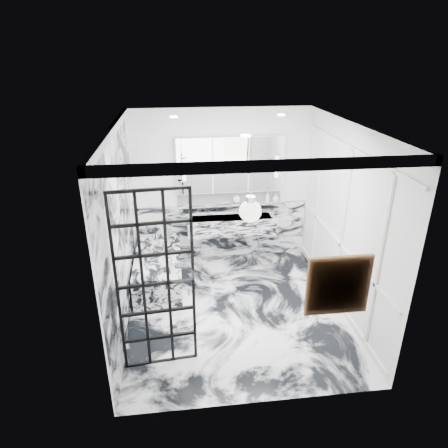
{
  "coord_description": "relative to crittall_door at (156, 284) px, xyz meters",
  "views": [
    {
      "loc": [
        -0.79,
        -5.07,
        3.67
      ],
      "look_at": [
        -0.11,
        0.5,
        1.22
      ],
      "focal_mm": 32.0,
      "sensor_mm": 36.0,
      "label": 1
    }
  ],
  "objects": [
    {
      "name": "mirror_cabinet",
      "position": [
        1.25,
        2.73,
        0.66
      ],
      "size": [
        1.9,
        0.16,
        1.0
      ],
      "primitive_type": "cube",
      "color": "white",
      "rests_on": "wall_back"
    },
    {
      "name": "amber_bottle",
      "position": [
        1.66,
        2.72,
        -0.02
      ],
      "size": [
        0.04,
        0.04,
        0.1
      ],
      "primitive_type": "cylinder",
      "color": "#8C5919",
      "rests_on": "ledge"
    },
    {
      "name": "wall_left",
      "position": [
        -0.5,
        1.01,
        0.24
      ],
      "size": [
        0.0,
        3.6,
        3.6
      ],
      "primitive_type": "plane",
      "rotation": [
        1.57,
        0.0,
        1.57
      ],
      "color": "white",
      "rests_on": "floor"
    },
    {
      "name": "soap_bottle_c",
      "position": [
        2.1,
        2.72,
        0.01
      ],
      "size": [
        0.16,
        0.16,
        0.15
      ],
      "primitive_type": "imported",
      "rotation": [
        0.0,
        0.0,
        -0.38
      ],
      "color": "silver",
      "rests_on": "ledge"
    },
    {
      "name": "trough_sink",
      "position": [
        1.25,
        2.56,
        -0.43
      ],
      "size": [
        1.6,
        0.45,
        0.3
      ],
      "primitive_type": "cube",
      "color": "silver",
      "rests_on": "wall_back"
    },
    {
      "name": "soap_bottle_a",
      "position": [
        1.95,
        2.72,
        0.03
      ],
      "size": [
        0.08,
        0.08,
        0.2
      ],
      "primitive_type": "imported",
      "rotation": [
        0.0,
        0.0,
        0.07
      ],
      "color": "#8C5919",
      "rests_on": "ledge"
    },
    {
      "name": "wall_front",
      "position": [
        1.1,
        -0.79,
        0.24
      ],
      "size": [
        3.6,
        0.0,
        3.6
      ],
      "primitive_type": "plane",
      "rotation": [
        -1.57,
        0.0,
        0.0
      ],
      "color": "white",
      "rests_on": "floor"
    },
    {
      "name": "ledge",
      "position": [
        1.25,
        2.73,
        -0.09
      ],
      "size": [
        1.9,
        0.14,
        0.04
      ],
      "primitive_type": "cube",
      "color": "silver",
      "rests_on": "wall_back"
    },
    {
      "name": "face_pot",
      "position": [
        1.37,
        2.72,
        0.0
      ],
      "size": [
        0.14,
        0.14,
        0.14
      ],
      "primitive_type": "sphere",
      "color": "white",
      "rests_on": "ledge"
    },
    {
      "name": "wall_back",
      "position": [
        1.1,
        2.81,
        0.24
      ],
      "size": [
        3.6,
        0.0,
        3.6
      ],
      "primitive_type": "plane",
      "rotation": [
        1.57,
        0.0,
        0.0
      ],
      "color": "white",
      "rests_on": "floor"
    },
    {
      "name": "ceiling",
      "position": [
        1.1,
        1.01,
        1.64
      ],
      "size": [
        3.6,
        3.6,
        0.0
      ],
      "primitive_type": "plane",
      "rotation": [
        3.14,
        0.0,
        0.0
      ],
      "color": "white",
      "rests_on": "wall_back"
    },
    {
      "name": "marble_clad_back",
      "position": [
        1.1,
        2.78,
        -0.64
      ],
      "size": [
        3.18,
        0.05,
        1.05
      ],
      "primitive_type": "cube",
      "color": "white",
      "rests_on": "floor"
    },
    {
      "name": "marble_clad_left",
      "position": [
        -0.48,
        1.01,
        0.18
      ],
      "size": [
        0.02,
        3.56,
        2.68
      ],
      "primitive_type": "cube",
      "color": "white",
      "rests_on": "floor"
    },
    {
      "name": "sconce_right",
      "position": [
        2.07,
        2.64,
        0.62
      ],
      "size": [
        0.07,
        0.07,
        0.4
      ],
      "primitive_type": "cylinder",
      "color": "white",
      "rests_on": "mirror_cabinet"
    },
    {
      "name": "subway_tile",
      "position": [
        1.25,
        2.79,
        0.04
      ],
      "size": [
        1.9,
        0.03,
        0.23
      ],
      "primitive_type": "cube",
      "color": "white",
      "rests_on": "wall_back"
    },
    {
      "name": "floor",
      "position": [
        1.1,
        1.01,
        -1.16
      ],
      "size": [
        3.6,
        3.6,
        0.0
      ],
      "primitive_type": "plane",
      "color": "white",
      "rests_on": "ground"
    },
    {
      "name": "crittall_door",
      "position": [
        0.0,
        0.0,
        0.0
      ],
      "size": [
        0.88,
        0.12,
        2.32
      ],
      "primitive_type": null,
      "rotation": [
        0.0,
        0.0,
        0.09
      ],
      "color": "black",
      "rests_on": "floor"
    },
    {
      "name": "soap_bottle_b",
      "position": [
        1.65,
        2.72,
        0.01
      ],
      "size": [
        0.09,
        0.09,
        0.16
      ],
      "primitive_type": "imported",
      "rotation": [
        0.0,
        0.0,
        -0.35
      ],
      "color": "#4C4C51",
      "rests_on": "ledge"
    },
    {
      "name": "bathtub",
      "position": [
        -0.07,
        1.9,
        -0.89
      ],
      "size": [
        0.75,
        1.65,
        0.55
      ],
      "primitive_type": "cube",
      "color": "silver",
      "rests_on": "floor"
    },
    {
      "name": "pendant_light",
      "position": [
        1.07,
        -0.17,
        0.93
      ],
      "size": [
        0.24,
        0.24,
        0.24
      ],
      "primitive_type": "sphere",
      "color": "white",
      "rests_on": "ceiling"
    },
    {
      "name": "artwork",
      "position": [
        1.89,
        -0.75,
        0.31
      ],
      "size": [
        0.57,
        0.05,
        0.57
      ],
      "primitive_type": "cube",
      "color": "#B85112",
      "rests_on": "wall_front"
    },
    {
      "name": "sconce_left",
      "position": [
        0.43,
        2.64,
        0.62
      ],
      "size": [
        0.07,
        0.07,
        0.4
      ],
      "primitive_type": "cylinder",
      "color": "white",
      "rests_on": "mirror_cabinet"
    },
    {
      "name": "panel_molding",
      "position": [
        2.68,
        1.01,
        0.14
      ],
      "size": [
        0.03,
        3.4,
        2.3
      ],
      "primitive_type": "cube",
      "color": "white",
      "rests_on": "floor"
    },
    {
      "name": "wall_right",
      "position": [
        2.7,
        1.01,
        0.24
      ],
      "size": [
        0.0,
        3.6,
        3.6
      ],
      "primitive_type": "plane",
      "rotation": [
        1.57,
        0.0,
        -1.57
      ],
      "color": "white",
      "rests_on": "floor"
    },
    {
      "name": "flower_vase",
      "position": [
        0.17,
        1.31,
        -0.55
      ],
      "size": [
        0.07,
        0.07,
        0.12
      ],
      "primitive_type": "cylinder",
      "color": "silver",
      "rests_on": "bathtub"
    }
  ]
}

